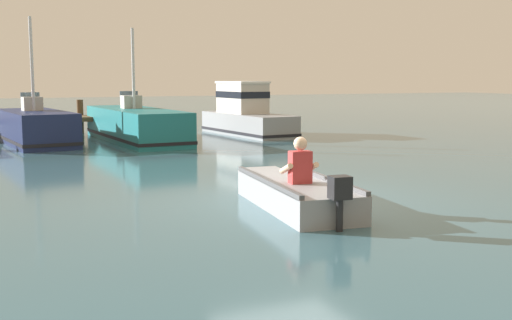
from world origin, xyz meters
TOP-DOWN VIEW (x-y plane):
  - ground_plane at (0.00, 0.00)m, footprint 120.00×120.00m
  - rowboat_with_person at (-0.39, -0.81)m, footprint 1.49×3.73m
  - moored_boat_navy at (-3.17, 11.41)m, footprint 2.22×4.82m
  - moored_boat_teal at (0.00, 11.14)m, footprint 2.11×6.54m
  - moored_boat_grey at (4.40, 11.93)m, footprint 1.95×5.01m

SIDE VIEW (x-z plane):
  - ground_plane at x=0.00m, z-range 0.00..0.00m
  - rowboat_with_person at x=-0.39m, z-range -0.34..0.85m
  - moored_boat_navy at x=-3.17m, z-range -1.49..2.53m
  - moored_boat_teal at x=0.00m, z-range -1.36..2.40m
  - moored_boat_grey at x=4.40m, z-range -0.26..1.72m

